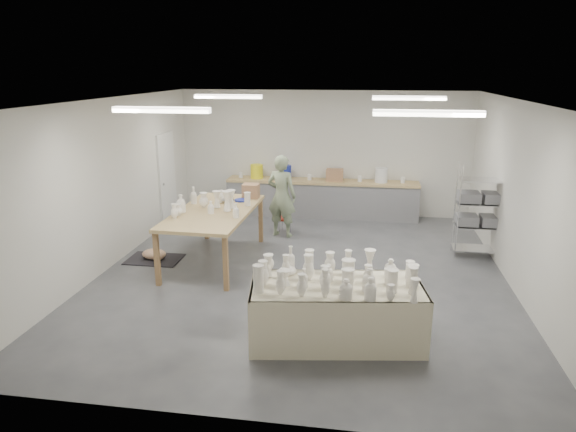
% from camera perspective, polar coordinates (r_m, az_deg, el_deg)
% --- Properties ---
extents(room, '(8.00, 8.02, 3.00)m').
position_cam_1_polar(room, '(8.67, 1.05, 6.54)').
color(room, '#424449').
rests_on(room, ground).
extents(back_counter, '(4.60, 0.60, 1.24)m').
position_cam_1_polar(back_counter, '(12.48, 3.72, 2.12)').
color(back_counter, tan).
rests_on(back_counter, ground).
extents(wire_shelf, '(0.88, 0.48, 1.80)m').
position_cam_1_polar(wire_shelf, '(10.34, 20.54, 0.62)').
color(wire_shelf, silver).
rests_on(wire_shelf, ground).
extents(drying_table, '(2.37, 1.38, 1.16)m').
position_cam_1_polar(drying_table, '(6.90, 5.35, -10.25)').
color(drying_table, olive).
rests_on(drying_table, ground).
extents(work_table, '(1.37, 2.66, 1.36)m').
position_cam_1_polar(work_table, '(9.58, -7.99, 0.72)').
color(work_table, tan).
rests_on(work_table, ground).
extents(rug, '(1.00, 0.70, 0.02)m').
position_cam_1_polar(rug, '(10.08, -14.61, -4.67)').
color(rug, black).
rests_on(rug, ground).
extents(cat, '(0.48, 0.36, 0.20)m').
position_cam_1_polar(cat, '(10.02, -14.57, -4.12)').
color(cat, white).
rests_on(cat, rug).
extents(potter, '(0.73, 0.57, 1.77)m').
position_cam_1_polar(potter, '(10.90, -0.70, 2.24)').
color(potter, gray).
rests_on(potter, ground).
extents(red_stool, '(0.39, 0.39, 0.33)m').
position_cam_1_polar(red_stool, '(11.31, -0.47, -0.35)').
color(red_stool, '#AA2B18').
rests_on(red_stool, ground).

